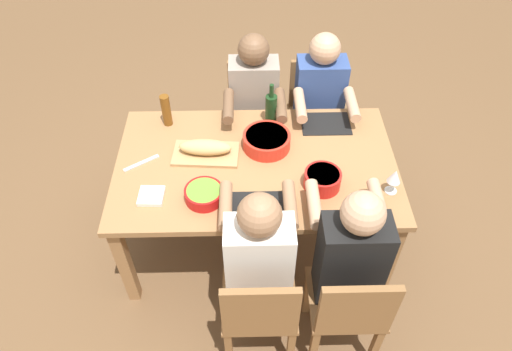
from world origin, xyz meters
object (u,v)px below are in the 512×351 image
object	(u,v)px
chair_far_right	(314,109)
serving_bowl_greens	(323,179)
dining_table	(256,172)
diner_far_right	(320,102)
chair_far_center	(254,110)
diner_near_right	(349,256)
bread_loaf	(205,147)
diner_near_center	(259,257)
serving_bowl_salad	(204,194)
serving_bowl_fruit	(267,140)
diner_far_center	(254,102)
wine_glass	(395,177)
napkin_stack	(151,196)
chair_near_center	(260,310)
cutting_board	(206,154)
wine_bottle	(271,108)
chair_near_right	(349,308)
beer_bottle	(166,110)

from	to	relation	value
chair_far_right	serving_bowl_greens	size ratio (longest dim) A/B	4.03
dining_table	diner_far_right	distance (m)	0.80
chair_far_center	diner_near_right	xyz separation A→B (m)	(0.47, -1.49, 0.21)
chair_far_center	bread_loaf	xyz separation A→B (m)	(-0.31, -0.76, 0.32)
diner_near_center	serving_bowl_salad	size ratio (longest dim) A/B	5.51
serving_bowl_fruit	bread_loaf	size ratio (longest dim) A/B	0.92
serving_bowl_fruit	dining_table	bearing A→B (deg)	-115.61
diner_near_center	serving_bowl_fruit	bearing A→B (deg)	85.03
diner_far_center	serving_bowl_salad	distance (m)	0.98
diner_far_right	serving_bowl_greens	distance (m)	0.86
serving_bowl_fruit	wine_glass	bearing A→B (deg)	-29.42
serving_bowl_greens	serving_bowl_salad	bearing A→B (deg)	-172.85
serving_bowl_greens	napkin_stack	world-z (taller)	serving_bowl_greens
dining_table	wine_glass	xyz separation A→B (m)	(0.76, -0.25, 0.20)
diner_near_right	dining_table	bearing A→B (deg)	125.68
dining_table	chair_near_center	xyz separation A→B (m)	(0.00, -0.83, -0.18)
chair_far_right	diner_near_right	bearing A→B (deg)	-90.00
chair_far_right	serving_bowl_fruit	xyz separation A→B (m)	(-0.40, -0.69, 0.31)
chair_far_right	chair_near_center	world-z (taller)	same
serving_bowl_salad	wine_glass	distance (m)	1.06
serving_bowl_greens	cutting_board	world-z (taller)	serving_bowl_greens
diner_far_center	wine_glass	distance (m)	1.19
dining_table	wine_bottle	bearing A→B (deg)	74.76
chair_far_right	chair_near_right	bearing A→B (deg)	-90.00
chair_far_right	bread_loaf	xyz separation A→B (m)	(-0.77, -0.76, 0.32)
chair_near_center	diner_far_center	xyz separation A→B (m)	(-0.00, 1.49, 0.21)
bread_loaf	diner_far_center	bearing A→B (deg)	62.04
serving_bowl_salad	chair_far_center	bearing A→B (deg)	75.11
diner_far_center	beer_bottle	distance (m)	0.65
cutting_board	chair_far_right	bearing A→B (deg)	44.50
chair_far_right	diner_near_center	world-z (taller)	diner_near_center
chair_near_right	wine_bottle	bearing A→B (deg)	106.41
diner_near_right	serving_bowl_greens	distance (m)	0.47
chair_far_center	diner_far_center	distance (m)	0.28
bread_loaf	chair_near_right	bearing A→B (deg)	-49.63
dining_table	diner_near_right	xyz separation A→B (m)	(0.47, -0.65, 0.04)
dining_table	chair_far_center	bearing A→B (deg)	90.00
serving_bowl_salad	bread_loaf	bearing A→B (deg)	91.52
dining_table	cutting_board	xyz separation A→B (m)	(-0.31, 0.07, 0.09)
dining_table	serving_bowl_salad	size ratio (longest dim) A/B	7.81
chair_far_right	diner_far_center	size ratio (longest dim) A/B	0.71
diner_near_right	serving_bowl_salad	size ratio (longest dim) A/B	5.51
dining_table	chair_near_right	world-z (taller)	chair_near_right
diner_near_right	serving_bowl_salad	bearing A→B (deg)	154.11
chair_near_center	serving_bowl_fruit	world-z (taller)	chair_near_center
diner_far_right	napkin_stack	world-z (taller)	diner_far_right
serving_bowl_fruit	wine_bottle	distance (m)	0.26
dining_table	cutting_board	bearing A→B (deg)	166.24
bread_loaf	chair_far_right	bearing A→B (deg)	44.50
chair_far_right	serving_bowl_fruit	distance (m)	0.86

